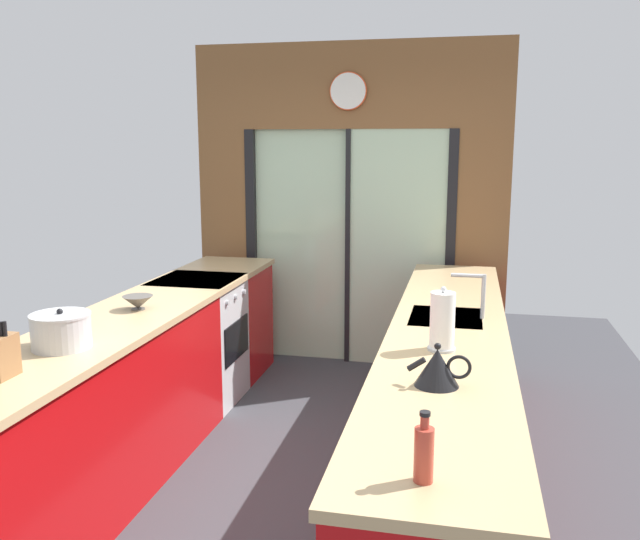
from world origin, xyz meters
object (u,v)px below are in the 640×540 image
Objects in this scene: oven_range at (199,341)px; mixing_bowl_far at (138,302)px; soap_bottle at (424,453)px; paper_towel_roll at (442,322)px; stock_pot at (61,331)px; kettle at (437,367)px; knife_block at (2,356)px.

mixing_bowl_far reaches higher than oven_range.
paper_towel_roll is (0.00, 1.29, 0.05)m from soap_bottle.
kettle is (1.78, -0.13, -0.01)m from stock_pot.
paper_towel_roll reaches higher than kettle.
oven_range is 3.52× the size of knife_block.
paper_towel_roll is at bearing 90.18° from kettle.
knife_block is 0.85× the size of paper_towel_roll.
stock_pot is at bearing 175.84° from kettle.
knife_block is at bearing -170.66° from kettle.
paper_towel_roll is (-0.00, 0.49, 0.06)m from kettle.
knife_block reaches higher than soap_bottle.
paper_towel_roll reaches higher than oven_range.
oven_range is at bearing 91.14° from mixing_bowl_far.
knife_block reaches higher than mixing_bowl_far.
oven_range is 5.18× the size of mixing_bowl_far.
soap_bottle is (1.78, -0.51, -0.01)m from knife_block.
paper_towel_roll reaches higher than stock_pot.
soap_bottle is (1.80, -2.63, 0.55)m from oven_range.
stock_pot is at bearing -90.00° from mixing_bowl_far.
mixing_bowl_far is 1.19m from knife_block.
soap_bottle is at bearing -55.62° from oven_range.
mixing_bowl_far is at bearing 90.00° from stock_pot.
stock_pot is 0.92× the size of paper_towel_roll.
soap_bottle is (1.78, -1.70, 0.04)m from mixing_bowl_far.
knife_block is 1.01× the size of kettle.
knife_block reaches higher than oven_range.
knife_block is at bearing -156.22° from paper_towel_roll.
knife_block is 1.95m from paper_towel_roll.
oven_range is at bearing 143.43° from paper_towel_roll.
paper_towel_roll reaches higher than knife_block.
soap_bottle reaches higher than stock_pot.
oven_range is 1.78m from stock_pot.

